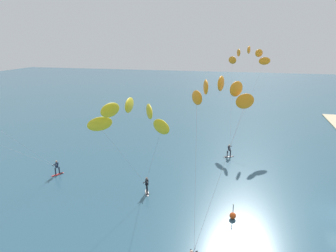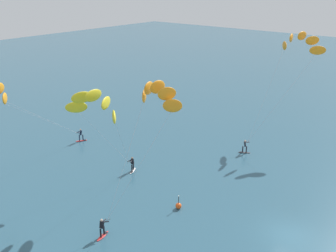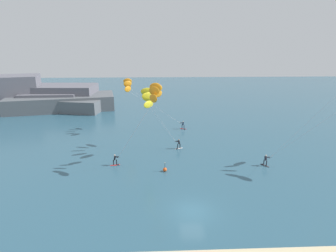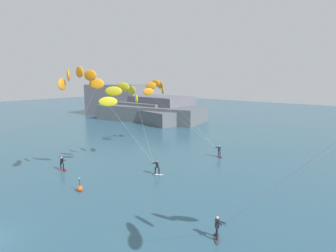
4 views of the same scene
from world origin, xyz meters
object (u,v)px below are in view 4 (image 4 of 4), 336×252
at_px(marker_buoy, 80,188).
at_px(kitesurfer_mid_water, 79,83).
at_px(kitesurfer_far_out, 124,96).
at_px(kitesurfer_downwind, 158,90).

bearing_deg(marker_buoy, kitesurfer_mid_water, 135.37).
relative_size(kitesurfer_far_out, marker_buoy, 7.53).
bearing_deg(kitesurfer_downwind, kitesurfer_mid_water, -74.71).
distance_m(kitesurfer_downwind, marker_buoy, 21.24).
relative_size(kitesurfer_far_out, kitesurfer_downwind, 0.83).
xyz_separation_m(kitesurfer_far_out, marker_buoy, (2.26, -7.98, -8.45)).
height_order(kitesurfer_mid_water, kitesurfer_far_out, kitesurfer_mid_water).
relative_size(kitesurfer_downwind, marker_buoy, 9.12).
distance_m(kitesurfer_far_out, kitesurfer_downwind, 11.07).
distance_m(kitesurfer_far_out, marker_buoy, 11.84).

